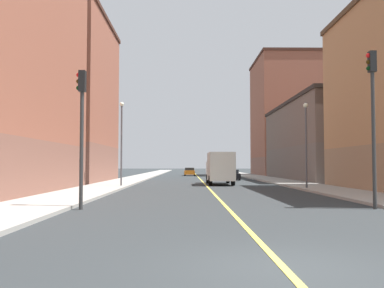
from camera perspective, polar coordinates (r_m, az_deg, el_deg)
ground_plane at (r=8.24m, az=12.15°, el=-15.88°), size 400.00×400.00×0.00m
sidewalk_left at (r=57.77m, az=9.52°, el=-4.52°), size 3.78×168.00×0.15m
sidewalk_right at (r=57.25m, az=-7.49°, el=-4.55°), size 3.78×168.00×0.15m
lane_center_stripe at (r=56.88m, az=1.05°, el=-4.66°), size 0.16×154.00×0.01m
building_left_mid at (r=55.38m, az=18.02°, el=0.38°), size 11.61×25.15×9.56m
building_left_far at (r=76.07m, az=12.83°, el=3.53°), size 11.61×15.16×20.25m
building_right_midblock at (r=48.61m, az=-17.88°, el=5.64°), size 11.61×16.32×17.74m
traffic_light_left_near at (r=19.85m, az=22.95°, el=4.48°), size 0.40×0.32×6.74m
traffic_light_right_near at (r=18.66m, az=-14.53°, el=3.25°), size 0.40×0.32×5.87m
street_lamp_left_near at (r=33.14m, az=14.96°, el=1.12°), size 0.36×0.36×6.38m
street_lamp_right_near at (r=36.11m, az=-9.38°, el=1.25°), size 0.36×0.36×6.97m
car_black at (r=52.79m, az=5.26°, el=-4.13°), size 1.91×4.22×1.28m
car_orange at (r=72.97m, az=-0.31°, el=-3.73°), size 1.88×4.56×1.37m
car_green at (r=65.83m, az=3.89°, el=-3.86°), size 1.96×4.63×1.26m
box_truck at (r=40.51m, az=3.73°, el=-3.18°), size 2.33×7.86×2.99m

